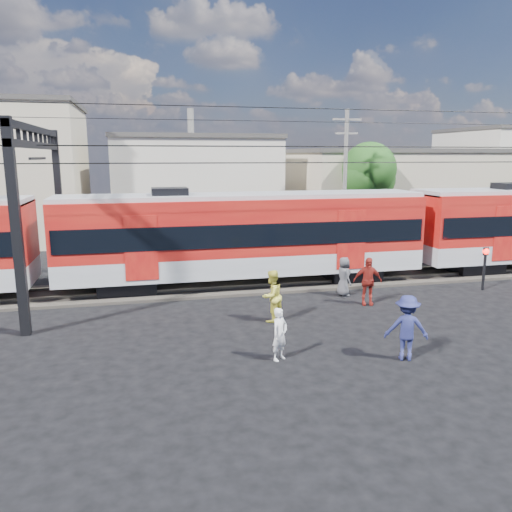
# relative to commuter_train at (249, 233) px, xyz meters

# --- Properties ---
(ground) EXTENTS (120.00, 120.00, 0.00)m
(ground) POSITION_rel_commuter_train_xyz_m (1.49, -8.00, -2.40)
(ground) COLOR black
(ground) RESTS_ON ground
(track_bed) EXTENTS (70.00, 3.40, 0.12)m
(track_bed) POSITION_rel_commuter_train_xyz_m (1.49, 0.00, -2.34)
(track_bed) COLOR #2D2823
(track_bed) RESTS_ON ground
(rail_near) EXTENTS (70.00, 0.12, 0.12)m
(rail_near) POSITION_rel_commuter_train_xyz_m (1.49, -0.75, -2.22)
(rail_near) COLOR #59544C
(rail_near) RESTS_ON track_bed
(rail_far) EXTENTS (70.00, 0.12, 0.12)m
(rail_far) POSITION_rel_commuter_train_xyz_m (1.49, 0.75, -2.22)
(rail_far) COLOR #59544C
(rail_far) RESTS_ON track_bed
(commuter_train) EXTENTS (50.30, 3.08, 4.17)m
(commuter_train) POSITION_rel_commuter_train_xyz_m (0.00, 0.00, 0.00)
(commuter_train) COLOR black
(commuter_train) RESTS_ON ground
(catenary) EXTENTS (70.00, 9.30, 7.52)m
(catenary) POSITION_rel_commuter_train_xyz_m (-7.16, -0.00, 2.73)
(catenary) COLOR black
(catenary) RESTS_ON ground
(building_midwest) EXTENTS (12.24, 12.24, 7.30)m
(building_midwest) POSITION_rel_commuter_train_xyz_m (-0.51, 19.00, 1.25)
(building_midwest) COLOR #BEB5A6
(building_midwest) RESTS_ON ground
(building_mideast) EXTENTS (16.32, 10.20, 6.30)m
(building_mideast) POSITION_rel_commuter_train_xyz_m (15.49, 16.00, 0.75)
(building_mideast) COLOR tan
(building_mideast) RESTS_ON ground
(building_east) EXTENTS (10.20, 10.20, 8.30)m
(building_east) POSITION_rel_commuter_train_xyz_m (29.49, 20.00, 1.75)
(building_east) COLOR #BEB5A6
(building_east) RESTS_ON ground
(utility_pole_mid) EXTENTS (1.80, 0.24, 8.50)m
(utility_pole_mid) POSITION_rel_commuter_train_xyz_m (7.49, 7.00, 2.13)
(utility_pole_mid) COLOR slate
(utility_pole_mid) RESTS_ON ground
(tree_near) EXTENTS (3.82, 3.64, 6.72)m
(tree_near) POSITION_rel_commuter_train_xyz_m (10.68, 10.09, 2.26)
(tree_near) COLOR #382619
(tree_near) RESTS_ON ground
(pedestrian_a) EXTENTS (0.68, 0.63, 1.55)m
(pedestrian_a) POSITION_rel_commuter_train_xyz_m (-0.90, -8.37, -1.63)
(pedestrian_a) COLOR white
(pedestrian_a) RESTS_ON ground
(pedestrian_b) EXTENTS (1.14, 1.10, 1.86)m
(pedestrian_b) POSITION_rel_commuter_train_xyz_m (-0.25, -5.00, -1.47)
(pedestrian_b) COLOR #DBD344
(pedestrian_b) RESTS_ON ground
(pedestrian_c) EXTENTS (1.41, 1.10, 1.92)m
(pedestrian_c) POSITION_rel_commuter_train_xyz_m (2.66, -9.17, -1.44)
(pedestrian_c) COLOR navy
(pedestrian_c) RESTS_ON ground
(pedestrian_d) EXTENTS (1.20, 0.72, 1.91)m
(pedestrian_d) POSITION_rel_commuter_train_xyz_m (3.95, -3.91, -1.45)
(pedestrian_d) COLOR maroon
(pedestrian_d) RESTS_ON ground
(pedestrian_e) EXTENTS (0.65, 0.88, 1.66)m
(pedestrian_e) POSITION_rel_commuter_train_xyz_m (3.55, -2.50, -1.57)
(pedestrian_e) COLOR #45454A
(pedestrian_e) RESTS_ON ground
(crossing_signal) EXTENTS (0.28, 0.28, 1.91)m
(crossing_signal) POSITION_rel_commuter_train_xyz_m (9.86, -3.06, -1.08)
(crossing_signal) COLOR black
(crossing_signal) RESTS_ON ground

